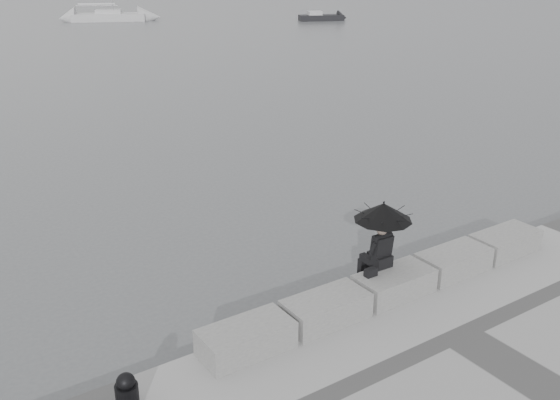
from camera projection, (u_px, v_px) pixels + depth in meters
ground at (377, 307)px, 12.93m from camera, size 360.00×360.00×0.00m
stone_block_far_left at (246, 339)px, 10.55m from camera, size 1.60×0.80×0.50m
stone_block_left at (326, 309)px, 11.42m from camera, size 1.60×0.80×0.50m
stone_block_centre at (394, 284)px, 12.30m from camera, size 1.60×0.80×0.50m
stone_block_right at (453, 262)px, 13.18m from camera, size 1.60×0.80×0.50m
stone_block_far_right at (505, 243)px, 14.06m from camera, size 1.60×0.80×0.50m
seated_person at (383, 220)px, 12.10m from camera, size 1.15×1.15×1.39m
bag at (371, 272)px, 12.06m from camera, size 0.25×0.14×0.16m
mooring_bollard at (127, 396)px, 9.13m from camera, size 0.43×0.43×0.68m
sailboat_right at (109, 16)px, 66.87m from camera, size 7.93×5.36×12.90m
small_motorboat at (321, 18)px, 67.42m from camera, size 5.01×3.30×1.10m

